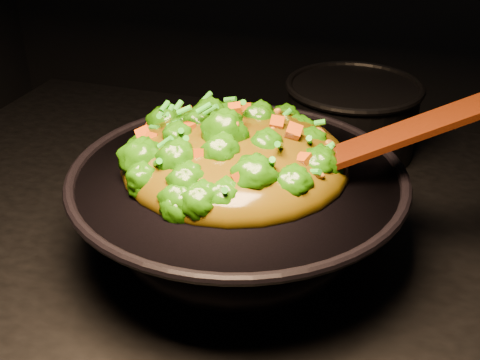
% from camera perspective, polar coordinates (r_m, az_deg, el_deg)
% --- Properties ---
extents(wok, '(0.53, 0.53, 0.12)m').
position_cam_1_polar(wok, '(0.80, -0.23, -3.08)').
color(wok, black).
rests_on(wok, stovetop).
extents(stir_fry, '(0.30, 0.30, 0.10)m').
position_cam_1_polar(stir_fry, '(0.77, -0.42, 4.81)').
color(stir_fry, '#205F06').
rests_on(stir_fry, wok).
extents(spatula, '(0.29, 0.14, 0.13)m').
position_cam_1_polar(spatula, '(0.75, 13.20, 3.59)').
color(spatula, '#3A1809').
rests_on(spatula, wok).
extents(back_pot, '(0.29, 0.29, 0.13)m').
position_cam_1_polar(back_pot, '(1.08, 10.50, 5.87)').
color(back_pot, black).
rests_on(back_pot, stovetop).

